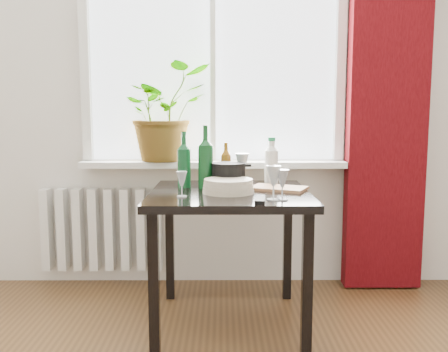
{
  "coord_description": "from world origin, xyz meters",
  "views": [
    {
      "loc": [
        0.06,
        -1.1,
        1.17
      ],
      "look_at": [
        0.07,
        1.55,
        0.82
      ],
      "focal_mm": 40.0,
      "sensor_mm": 36.0,
      "label": 1
    }
  ],
  "objects_px": {
    "wine_bottle_left": "(184,159)",
    "wineglass_front_left": "(182,184)",
    "radiator": "(102,229)",
    "wine_bottle_right": "(206,156)",
    "table": "(230,208)",
    "cleaning_bottle": "(271,160)",
    "tv_remote": "(260,200)",
    "plate_stack": "(228,186)",
    "wineglass_back_left": "(206,172)",
    "bottle_amber": "(226,162)",
    "wineglass_back_center": "(242,169)",
    "fondue_pot": "(229,176)",
    "cutting_board": "(278,188)",
    "potted_plant": "(164,113)",
    "wineglass_front_right": "(274,183)",
    "wineglass_far_right": "(282,185)"
  },
  "relations": [
    {
      "from": "potted_plant",
      "to": "wine_bottle_left",
      "type": "xyz_separation_m",
      "value": [
        0.17,
        -0.47,
        -0.26
      ]
    },
    {
      "from": "wine_bottle_right",
      "to": "cutting_board",
      "type": "relative_size",
      "value": 1.21
    },
    {
      "from": "table",
      "to": "fondue_pot",
      "type": "xyz_separation_m",
      "value": [
        -0.0,
        0.1,
        0.16
      ]
    },
    {
      "from": "cleaning_bottle",
      "to": "wineglass_back_center",
      "type": "bearing_deg",
      "value": -156.08
    },
    {
      "from": "wineglass_back_center",
      "to": "tv_remote",
      "type": "distance_m",
      "value": 0.52
    },
    {
      "from": "wine_bottle_left",
      "to": "wineglass_front_left",
      "type": "bearing_deg",
      "value": -87.88
    },
    {
      "from": "radiator",
      "to": "wineglass_back_center",
      "type": "distance_m",
      "value": 1.12
    },
    {
      "from": "fondue_pot",
      "to": "cutting_board",
      "type": "xyz_separation_m",
      "value": [
        0.27,
        -0.04,
        -0.06
      ]
    },
    {
      "from": "plate_stack",
      "to": "wine_bottle_right",
      "type": "bearing_deg",
      "value": 125.97
    },
    {
      "from": "table",
      "to": "wine_bottle_left",
      "type": "height_order",
      "value": "wine_bottle_left"
    },
    {
      "from": "wine_bottle_left",
      "to": "tv_remote",
      "type": "height_order",
      "value": "wine_bottle_left"
    },
    {
      "from": "potted_plant",
      "to": "plate_stack",
      "type": "bearing_deg",
      "value": -58.48
    },
    {
      "from": "fondue_pot",
      "to": "potted_plant",
      "type": "bearing_deg",
      "value": 149.47
    },
    {
      "from": "wineglass_far_right",
      "to": "cutting_board",
      "type": "distance_m",
      "value": 0.34
    },
    {
      "from": "plate_stack",
      "to": "cutting_board",
      "type": "distance_m",
      "value": 0.3
    },
    {
      "from": "wineglass_front_right",
      "to": "wineglass_front_left",
      "type": "relative_size",
      "value": 1.31
    },
    {
      "from": "fondue_pot",
      "to": "wine_bottle_left",
      "type": "bearing_deg",
      "value": -170.42
    },
    {
      "from": "bottle_amber",
      "to": "wineglass_back_center",
      "type": "bearing_deg",
      "value": -54.83
    },
    {
      "from": "radiator",
      "to": "cutting_board",
      "type": "bearing_deg",
      "value": -27.09
    },
    {
      "from": "potted_plant",
      "to": "bottle_amber",
      "type": "bearing_deg",
      "value": -35.49
    },
    {
      "from": "cutting_board",
      "to": "fondue_pot",
      "type": "bearing_deg",
      "value": 172.09
    },
    {
      "from": "bottle_amber",
      "to": "wineglass_far_right",
      "type": "height_order",
      "value": "bottle_amber"
    },
    {
      "from": "bottle_amber",
      "to": "tv_remote",
      "type": "xyz_separation_m",
      "value": [
        0.16,
        -0.64,
        -0.12
      ]
    },
    {
      "from": "wineglass_front_left",
      "to": "fondue_pot",
      "type": "distance_m",
      "value": 0.36
    },
    {
      "from": "bottle_amber",
      "to": "fondue_pot",
      "type": "relative_size",
      "value": 1.16
    },
    {
      "from": "cleaning_bottle",
      "to": "wineglass_back_left",
      "type": "xyz_separation_m",
      "value": [
        -0.38,
        -0.07,
        -0.06
      ]
    },
    {
      "from": "radiator",
      "to": "bottle_amber",
      "type": "height_order",
      "value": "bottle_amber"
    },
    {
      "from": "cleaning_bottle",
      "to": "potted_plant",
      "type": "bearing_deg",
      "value": 153.12
    },
    {
      "from": "cleaning_bottle",
      "to": "plate_stack",
      "type": "relative_size",
      "value": 1.03
    },
    {
      "from": "potted_plant",
      "to": "wine_bottle_right",
      "type": "bearing_deg",
      "value": -60.12
    },
    {
      "from": "wine_bottle_right",
      "to": "tv_remote",
      "type": "height_order",
      "value": "wine_bottle_right"
    },
    {
      "from": "wine_bottle_left",
      "to": "wineglass_back_left",
      "type": "height_order",
      "value": "wine_bottle_left"
    },
    {
      "from": "table",
      "to": "wine_bottle_right",
      "type": "distance_m",
      "value": 0.32
    },
    {
      "from": "wine_bottle_left",
      "to": "cutting_board",
      "type": "relative_size",
      "value": 1.08
    },
    {
      "from": "wineglass_back_left",
      "to": "tv_remote",
      "type": "distance_m",
      "value": 0.59
    },
    {
      "from": "wine_bottle_right",
      "to": "wineglass_front_right",
      "type": "height_order",
      "value": "wine_bottle_right"
    },
    {
      "from": "radiator",
      "to": "table",
      "type": "bearing_deg",
      "value": -36.54
    },
    {
      "from": "table",
      "to": "wineglass_back_left",
      "type": "bearing_deg",
      "value": 122.41
    },
    {
      "from": "wineglass_front_left",
      "to": "tv_remote",
      "type": "bearing_deg",
      "value": -18.58
    },
    {
      "from": "table",
      "to": "plate_stack",
      "type": "height_order",
      "value": "plate_stack"
    },
    {
      "from": "wine_bottle_right",
      "to": "table",
      "type": "bearing_deg",
      "value": -41.28
    },
    {
      "from": "cleaning_bottle",
      "to": "tv_remote",
      "type": "bearing_deg",
      "value": -100.65
    },
    {
      "from": "radiator",
      "to": "wineglass_front_right",
      "type": "bearing_deg",
      "value": -40.5
    },
    {
      "from": "table",
      "to": "plate_stack",
      "type": "bearing_deg",
      "value": -97.37
    },
    {
      "from": "radiator",
      "to": "wineglass_front_left",
      "type": "xyz_separation_m",
      "value": [
        0.61,
        -0.81,
        0.43
      ]
    },
    {
      "from": "wineglass_front_left",
      "to": "tv_remote",
      "type": "xyz_separation_m",
      "value": [
        0.38,
        -0.13,
        -0.06
      ]
    },
    {
      "from": "bottle_amber",
      "to": "wineglass_front_right",
      "type": "height_order",
      "value": "bottle_amber"
    },
    {
      "from": "cleaning_bottle",
      "to": "wineglass_back_center",
      "type": "xyz_separation_m",
      "value": [
        -0.18,
        -0.08,
        -0.04
      ]
    },
    {
      "from": "plate_stack",
      "to": "wine_bottle_left",
      "type": "bearing_deg",
      "value": 140.81
    },
    {
      "from": "wineglass_back_center",
      "to": "tv_remote",
      "type": "relative_size",
      "value": 1.21
    }
  ]
}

